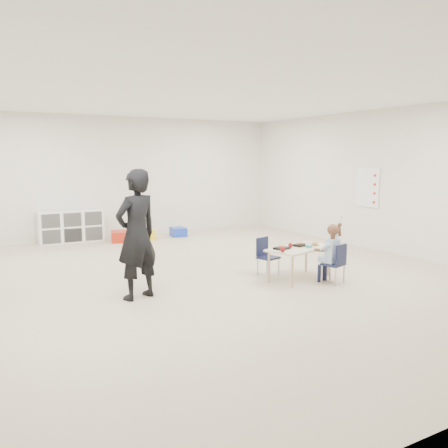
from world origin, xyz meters
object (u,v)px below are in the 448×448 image
table (300,263)px  cubby_shelf (71,226)px  adult (137,235)px  child (333,252)px  chair_near (333,263)px

table → cubby_shelf: size_ratio=0.86×
cubby_shelf → adult: adult is taller
table → adult: size_ratio=0.70×
child → cubby_shelf: (-2.61, 5.50, -0.12)m
table → chair_near: (0.28, -0.43, 0.05)m
chair_near → adult: size_ratio=0.35×
chair_near → cubby_shelf: size_ratio=0.43×
cubby_shelf → chair_near: bearing=-64.6°
chair_near → table: bearing=106.9°
adult → cubby_shelf: bearing=-110.8°
child → cubby_shelf: child is taller
table → cubby_shelf: (-2.33, 5.07, 0.10)m
table → child: (0.28, -0.43, 0.22)m
table → child: 0.56m
child → chair_near: bearing=0.0°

